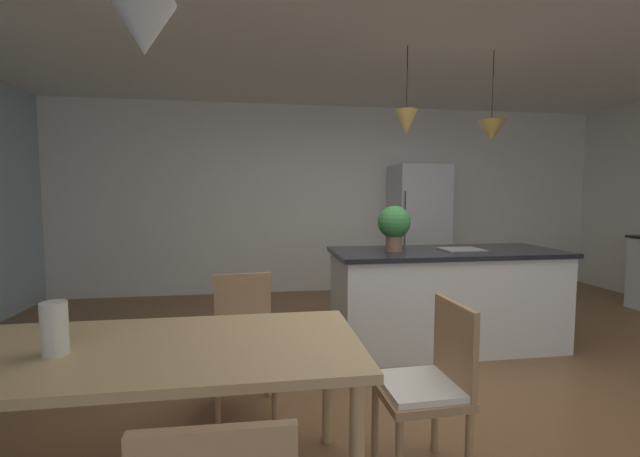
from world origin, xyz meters
name	(u,v)px	position (x,y,z in m)	size (l,w,h in m)	color
ground_plane	(427,394)	(0.00, 0.00, -0.02)	(10.00, 8.40, 0.04)	brown
wall_back_kitchen	(339,199)	(0.00, 3.26, 1.35)	(10.00, 0.12, 2.70)	white
dining_table	(133,362)	(-1.73, -0.83, 0.67)	(2.01, 0.85, 0.73)	tan
chair_far_right	(244,337)	(-1.28, -0.03, 0.47)	(0.43, 0.43, 0.87)	#A87F56
chair_kitchen_end	(429,383)	(-0.35, -0.83, 0.47)	(0.41, 0.41, 0.87)	#A87F56
kitchen_island	(445,297)	(0.53, 0.82, 0.46)	(2.09, 0.84, 0.91)	silver
refrigerator	(418,230)	(1.08, 2.86, 0.92)	(0.74, 0.67, 1.83)	silver
pendant_over_table	(143,28)	(-1.61, -0.95, 2.04)	(0.25, 0.25, 0.76)	black
pendant_over_island_main	(406,122)	(0.12, 0.82, 2.04)	(0.19, 0.19, 0.77)	black
pendant_over_island_aux	(491,130)	(0.93, 0.82, 1.99)	(0.24, 0.24, 0.80)	black
potted_plant_on_island	(394,224)	(0.02, 0.82, 1.14)	(0.29, 0.29, 0.41)	#8C664C
vase_on_dining_table	(54,328)	(-2.02, -0.87, 0.84)	(0.10, 0.10, 0.22)	silver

